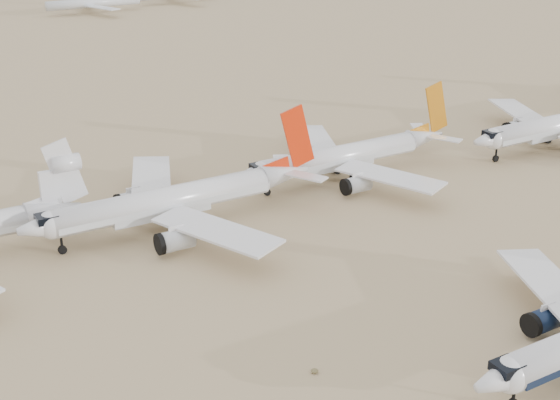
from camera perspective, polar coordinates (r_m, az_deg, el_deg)
name	(u,v)px	position (r m, az deg, el deg)	size (l,w,h in m)	color
row2_gold_tail	(349,155)	(164.68, 5.04, 3.28)	(50.17, 49.07, 17.86)	silver
row2_orange_tail	(177,199)	(141.51, -7.53, 0.04)	(54.41, 53.23, 19.41)	silver
distant_storage_row	(96,0)	(392.56, -13.34, 14.04)	(613.78, 64.46, 15.11)	silver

